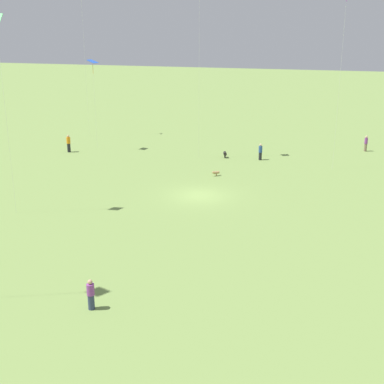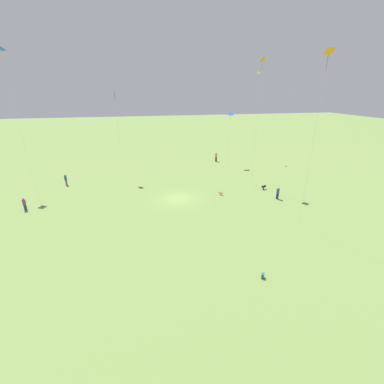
# 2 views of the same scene
# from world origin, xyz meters

# --- Properties ---
(ground_plane) EXTENTS (240.00, 240.00, 0.00)m
(ground_plane) POSITION_xyz_m (0.00, 0.00, 0.00)
(ground_plane) COLOR #7A994C
(person_0) EXTENTS (0.56, 0.56, 1.86)m
(person_0) POSITION_xyz_m (-10.65, -17.33, 0.92)
(person_0) COLOR #232328
(person_0) RESTS_ON ground_plane
(person_1) EXTENTS (0.38, 0.38, 1.58)m
(person_1) POSITION_xyz_m (18.58, -0.50, 0.79)
(person_1) COLOR #333D5B
(person_1) RESTS_ON ground_plane
(person_4) EXTENTS (0.41, 0.41, 1.67)m
(person_4) POSITION_xyz_m (-12.84, 2.89, 0.83)
(person_4) COLOR #232328
(person_4) RESTS_ON ground_plane
(person_6) EXTENTS (0.48, 0.48, 1.74)m
(person_6) POSITION_xyz_m (15.76, -8.84, 0.88)
(person_6) COLOR #847056
(person_6) RESTS_ON ground_plane
(kite_2) EXTENTS (0.73, 0.65, 16.78)m
(kite_2) POSITION_xyz_m (-19.15, -19.13, 14.89)
(kite_2) COLOR yellow
(kite_2) RESTS_ON ground_plane
(kite_3) EXTENTS (0.88, 0.76, 17.47)m
(kite_3) POSITION_xyz_m (-12.03, -3.33, 15.86)
(kite_3) COLOR orange
(kite_3) RESTS_ON ground_plane
(kite_4) EXTENTS (1.12, 1.09, 18.57)m
(kite_4) POSITION_xyz_m (20.68, -9.96, 17.17)
(kite_4) COLOR blue
(kite_4) RESTS_ON ground_plane
(kite_6) EXTENTS (1.06, 1.02, 9.58)m
(kite_6) POSITION_xyz_m (-12.32, -14.82, 9.11)
(kite_6) COLOR blue
(kite_6) RESTS_ON ground_plane
(kite_7) EXTENTS (0.86, 0.75, 16.70)m
(kite_7) POSITION_xyz_m (-11.32, 10.04, 15.46)
(kite_7) COLOR orange
(kite_7) RESTS_ON ground_plane
(kite_8) EXTENTS (0.65, 0.86, 13.87)m
(kite_8) POSITION_xyz_m (7.55, -11.91, 12.80)
(kite_8) COLOR green
(kite_8) RESTS_ON ground_plane
(dog_0) EXTENTS (0.74, 0.48, 0.64)m
(dog_0) POSITION_xyz_m (-12.76, -0.74, 0.44)
(dog_0) COLOR black
(dog_0) RESTS_ON ground_plane
(dog_1) EXTENTS (0.55, 0.63, 0.46)m
(dog_1) POSITION_xyz_m (-5.92, -0.09, 0.31)
(dog_1) COLOR tan
(dog_1) RESTS_ON ground_plane
(picnic_bag_0) EXTENTS (0.33, 0.36, 0.39)m
(picnic_bag_0) POSITION_xyz_m (-3.77, 16.74, 0.20)
(picnic_bag_0) COLOR #33518C
(picnic_bag_0) RESTS_ON ground_plane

